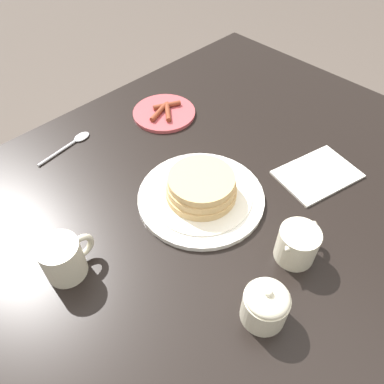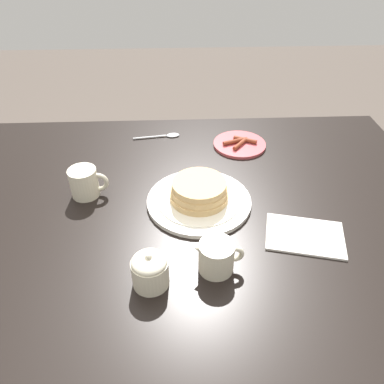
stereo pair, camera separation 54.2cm
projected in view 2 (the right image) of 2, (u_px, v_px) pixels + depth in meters
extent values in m
plane|color=#51473F|center=(188.00, 354.00, 1.50)|extent=(8.00, 8.00, 0.00)
cube|color=black|center=(186.00, 209.00, 1.03)|extent=(1.46, 1.02, 0.03)
cube|color=black|center=(28.00, 215.00, 1.60)|extent=(0.07, 0.07, 0.75)
cube|color=black|center=(335.00, 206.00, 1.65)|extent=(0.07, 0.07, 0.75)
cylinder|color=white|center=(199.00, 201.00, 1.03)|extent=(0.29, 0.29, 0.01)
cylinder|color=white|center=(199.00, 199.00, 1.02)|extent=(0.23, 0.23, 0.00)
cylinder|color=tan|center=(199.00, 196.00, 1.01)|extent=(0.16, 0.16, 0.02)
cylinder|color=tan|center=(199.00, 190.00, 1.00)|extent=(0.15, 0.15, 0.02)
cylinder|color=tan|center=(199.00, 185.00, 0.99)|extent=(0.15, 0.15, 0.02)
cylinder|color=#B2474C|center=(239.00, 144.00, 1.27)|extent=(0.18, 0.18, 0.01)
cylinder|color=brown|center=(234.00, 141.00, 1.26)|extent=(0.08, 0.04, 0.01)
cylinder|color=brown|center=(245.00, 140.00, 1.27)|extent=(0.08, 0.05, 0.01)
cylinder|color=brown|center=(240.00, 144.00, 1.25)|extent=(0.06, 0.07, 0.01)
cylinder|color=beige|center=(84.00, 183.00, 1.03)|extent=(0.08, 0.08, 0.08)
torus|color=beige|center=(98.00, 182.00, 1.03)|extent=(0.06, 0.01, 0.06)
cylinder|color=brown|center=(82.00, 172.00, 1.01)|extent=(0.07, 0.07, 0.00)
cylinder|color=beige|center=(216.00, 257.00, 0.82)|extent=(0.08, 0.08, 0.07)
cone|color=beige|center=(200.00, 249.00, 0.80)|extent=(0.03, 0.04, 0.04)
torus|color=beige|center=(234.00, 254.00, 0.82)|extent=(0.04, 0.01, 0.04)
cylinder|color=beige|center=(150.00, 273.00, 0.79)|extent=(0.08, 0.08, 0.06)
ellipsoid|color=beige|center=(149.00, 262.00, 0.77)|extent=(0.08, 0.08, 0.03)
sphere|color=beige|center=(149.00, 257.00, 0.76)|extent=(0.01, 0.01, 0.01)
cube|color=silver|center=(305.00, 236.00, 0.92)|extent=(0.21, 0.17, 0.01)
cylinder|color=silver|center=(150.00, 137.00, 1.31)|extent=(0.12, 0.02, 0.01)
ellipsoid|color=silver|center=(173.00, 135.00, 1.32)|extent=(0.05, 0.04, 0.01)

